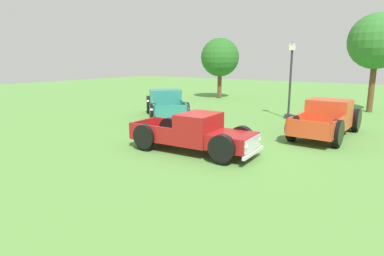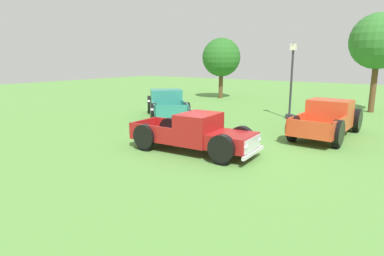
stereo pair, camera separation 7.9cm
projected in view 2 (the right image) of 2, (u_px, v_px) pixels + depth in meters
ground_plane at (207, 148)px, 12.69m from camera, size 80.00×80.00×0.00m
pickup_truck_foreground at (200, 134)px, 11.89m from camera, size 4.88×2.10×1.46m
pickup_truck_behind_left at (166, 104)px, 19.45m from camera, size 5.06×5.07×1.62m
pickup_truck_behind_right at (329, 118)px, 14.74m from camera, size 2.22×5.33×1.61m
lamp_post_near at (291, 79)px, 18.54m from camera, size 0.36×0.36×4.28m
oak_tree_east at (378, 41)px, 20.33m from camera, size 3.45×3.45×6.19m
oak_tree_west at (221, 58)px, 28.11m from camera, size 3.26×3.26×5.14m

